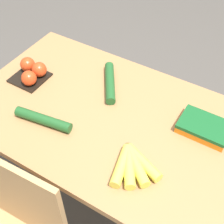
# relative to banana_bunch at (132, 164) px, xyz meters

# --- Properties ---
(ground_plane) EXTENTS (12.00, 12.00, 0.00)m
(ground_plane) POSITION_rel_banana_bunch_xyz_m (0.19, -0.17, -0.80)
(ground_plane) COLOR #4C4742
(dining_table) EXTENTS (1.22, 0.73, 0.78)m
(dining_table) POSITION_rel_banana_bunch_xyz_m (0.19, -0.17, -0.15)
(dining_table) COLOR #9E7044
(dining_table) RESTS_ON ground_plane
(banana_bunch) EXTENTS (0.18, 0.18, 0.04)m
(banana_bunch) POSITION_rel_banana_bunch_xyz_m (0.00, 0.00, 0.00)
(banana_bunch) COLOR brown
(banana_bunch) RESTS_ON dining_table
(tomato_pack) EXTENTS (0.15, 0.15, 0.08)m
(tomato_pack) POSITION_rel_banana_bunch_xyz_m (0.62, -0.19, 0.02)
(tomato_pack) COLOR black
(tomato_pack) RESTS_ON dining_table
(carrot_bag) EXTENTS (0.19, 0.13, 0.04)m
(carrot_bag) POSITION_rel_banana_bunch_xyz_m (-0.16, -0.29, 0.01)
(carrot_bag) COLOR orange
(carrot_bag) RESTS_ON dining_table
(cucumber_near) EXTENTS (0.17, 0.23, 0.04)m
(cucumber_near) POSITION_rel_banana_bunch_xyz_m (0.29, -0.33, 0.00)
(cucumber_near) COLOR #1E5123
(cucumber_near) RESTS_ON dining_table
(cucumber_far) EXTENTS (0.25, 0.08, 0.04)m
(cucumber_far) POSITION_rel_banana_bunch_xyz_m (0.40, -0.00, 0.00)
(cucumber_far) COLOR #1E5123
(cucumber_far) RESTS_ON dining_table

